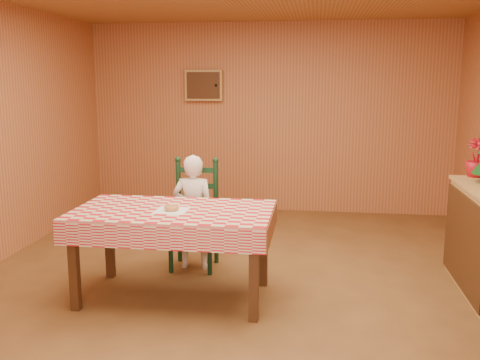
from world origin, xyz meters
name	(u,v)px	position (x,y,z in m)	size (l,w,h in m)	color
ground	(237,290)	(0.00, 0.00, 0.00)	(6.00, 6.00, 0.00)	brown
cabin_walls	(245,80)	(0.00, 0.53, 1.83)	(5.10, 6.05, 2.65)	#BC7244
dining_table	(173,219)	(-0.50, -0.23, 0.69)	(1.66, 0.96, 0.77)	#462812
ladder_chair	(195,217)	(-0.50, 0.56, 0.50)	(0.44, 0.40, 1.08)	black
seated_child	(194,212)	(-0.50, 0.50, 0.56)	(0.41, 0.27, 1.12)	white
napkin	(172,210)	(-0.50, -0.28, 0.77)	(0.26, 0.26, 0.00)	white
donut	(171,208)	(-0.50, -0.28, 0.79)	(0.12, 0.12, 0.04)	#C48046
flower_arrangement	(477,158)	(2.15, 0.78, 1.11)	(0.20, 0.20, 0.36)	#AF101C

